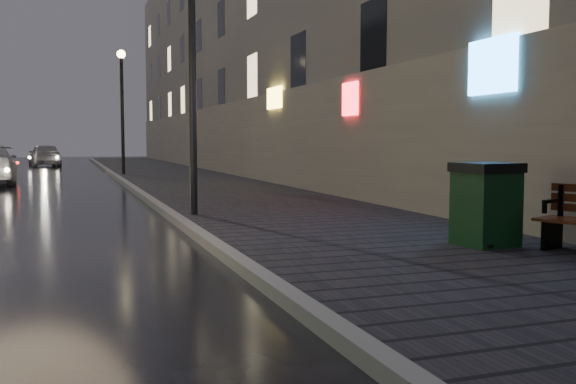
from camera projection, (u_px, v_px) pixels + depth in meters
name	position (u px, v px, depth m)	size (l,w,h in m)	color
ground	(123.00, 302.00, 6.29)	(120.00, 120.00, 0.00)	black
sidewalk	(175.00, 176.00, 27.33)	(4.60, 58.00, 0.15)	black
curb	(117.00, 177.00, 26.55)	(0.20, 58.00, 0.15)	slate
building_near	(225.00, 41.00, 31.63)	(1.80, 50.00, 13.00)	#605B54
lamp_near	(192.00, 41.00, 12.27)	(0.36, 0.36, 5.28)	black
lamp_far	(122.00, 96.00, 27.33)	(0.36, 0.36, 5.28)	black
trash_bin	(486.00, 204.00, 8.77)	(0.81, 0.81, 1.13)	black
car_far	(45.00, 155.00, 39.13)	(1.66, 4.12, 1.40)	#A5A3AC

